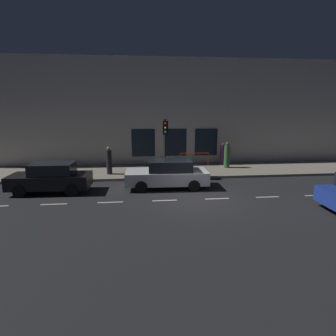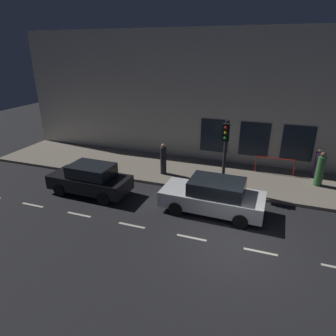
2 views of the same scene
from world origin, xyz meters
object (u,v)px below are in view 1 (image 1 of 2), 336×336
(parked_car_0, at_px, (168,174))
(pedestrian_0, at_px, (222,154))
(traffic_light, at_px, (165,139))
(pedestrian_2, at_px, (109,161))
(pedestrian_1, at_px, (227,156))
(parked_car_2, at_px, (51,178))

(parked_car_0, height_order, pedestrian_0, pedestrian_0)
(traffic_light, relative_size, pedestrian_2, 1.99)
(pedestrian_2, bearing_deg, parked_car_0, 1.80)
(pedestrian_1, bearing_deg, pedestrian_2, -101.43)
(parked_car_2, relative_size, pedestrian_0, 2.46)
(pedestrian_0, relative_size, pedestrian_1, 0.91)
(traffic_light, bearing_deg, pedestrian_2, 74.43)
(pedestrian_2, bearing_deg, pedestrian_0, 59.17)
(pedestrian_1, xyz_separation_m, pedestrian_2, (-1.22, 8.29, -0.02))
(parked_car_0, xyz_separation_m, pedestrian_0, (5.47, -4.78, 0.15))
(parked_car_2, bearing_deg, pedestrian_0, -60.87)
(pedestrian_0, bearing_deg, parked_car_0, -152.33)
(pedestrian_0, bearing_deg, pedestrian_2, 174.87)
(parked_car_0, distance_m, pedestrian_0, 7.26)
(traffic_light, xyz_separation_m, pedestrian_2, (1.00, 3.58, -1.56))
(traffic_light, relative_size, parked_car_0, 0.78)
(traffic_light, height_order, pedestrian_0, traffic_light)
(traffic_light, relative_size, pedestrian_1, 1.93)
(pedestrian_1, bearing_deg, traffic_light, -84.59)
(pedestrian_0, height_order, pedestrian_2, pedestrian_2)
(parked_car_0, height_order, parked_car_2, same)
(parked_car_0, height_order, pedestrian_2, pedestrian_2)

